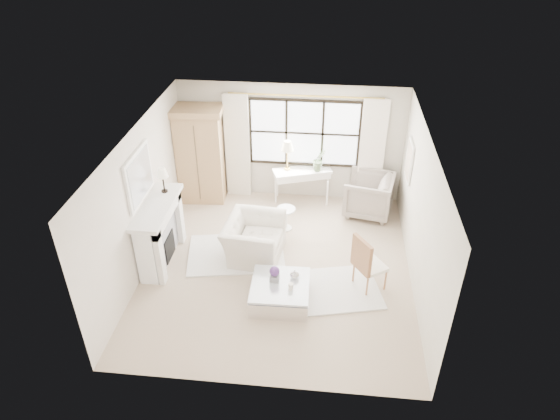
# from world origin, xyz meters

# --- Properties ---
(floor) EXTENTS (5.50, 5.50, 0.00)m
(floor) POSITION_xyz_m (0.00, 0.00, 0.00)
(floor) COLOR #C1A88F
(floor) RESTS_ON ground
(ceiling) EXTENTS (5.50, 5.50, 0.00)m
(ceiling) POSITION_xyz_m (0.00, 0.00, 2.70)
(ceiling) COLOR silver
(ceiling) RESTS_ON ground
(wall_back) EXTENTS (5.00, 0.00, 5.00)m
(wall_back) POSITION_xyz_m (0.00, 2.75, 1.35)
(wall_back) COLOR beige
(wall_back) RESTS_ON ground
(wall_front) EXTENTS (5.00, 0.00, 5.00)m
(wall_front) POSITION_xyz_m (0.00, -2.75, 1.35)
(wall_front) COLOR white
(wall_front) RESTS_ON ground
(wall_left) EXTENTS (0.00, 5.50, 5.50)m
(wall_left) POSITION_xyz_m (-2.50, 0.00, 1.35)
(wall_left) COLOR beige
(wall_left) RESTS_ON ground
(wall_right) EXTENTS (0.00, 5.50, 5.50)m
(wall_right) POSITION_xyz_m (2.50, 0.00, 1.35)
(wall_right) COLOR beige
(wall_right) RESTS_ON ground
(window_pane) EXTENTS (2.40, 0.02, 1.50)m
(window_pane) POSITION_xyz_m (0.30, 2.73, 1.60)
(window_pane) COLOR silver
(window_pane) RESTS_ON wall_back
(window_frame) EXTENTS (2.50, 0.04, 1.50)m
(window_frame) POSITION_xyz_m (0.30, 2.72, 1.60)
(window_frame) COLOR black
(window_frame) RESTS_ON wall_back
(curtain_rod) EXTENTS (3.30, 0.04, 0.04)m
(curtain_rod) POSITION_xyz_m (0.30, 2.67, 2.47)
(curtain_rod) COLOR gold
(curtain_rod) RESTS_ON wall_back
(curtain_left) EXTENTS (0.55, 0.10, 2.47)m
(curtain_left) POSITION_xyz_m (-1.20, 2.65, 1.24)
(curtain_left) COLOR beige
(curtain_left) RESTS_ON ground
(curtain_right) EXTENTS (0.55, 0.10, 2.47)m
(curtain_right) POSITION_xyz_m (1.80, 2.65, 1.24)
(curtain_right) COLOR white
(curtain_right) RESTS_ON ground
(fireplace) EXTENTS (0.58, 1.66, 1.26)m
(fireplace) POSITION_xyz_m (-2.27, 0.00, 0.65)
(fireplace) COLOR white
(fireplace) RESTS_ON ground
(mirror_frame) EXTENTS (0.05, 1.15, 0.95)m
(mirror_frame) POSITION_xyz_m (-2.47, 0.00, 1.84)
(mirror_frame) COLOR white
(mirror_frame) RESTS_ON wall_left
(mirror_glass) EXTENTS (0.02, 1.00, 0.80)m
(mirror_glass) POSITION_xyz_m (-2.44, 0.00, 1.84)
(mirror_glass) COLOR silver
(mirror_glass) RESTS_ON wall_left
(art_frame) EXTENTS (0.04, 0.62, 0.82)m
(art_frame) POSITION_xyz_m (2.47, 1.70, 1.55)
(art_frame) COLOR white
(art_frame) RESTS_ON wall_right
(art_canvas) EXTENTS (0.01, 0.52, 0.72)m
(art_canvas) POSITION_xyz_m (2.45, 1.70, 1.55)
(art_canvas) COLOR beige
(art_canvas) RESTS_ON wall_right
(mantel_lamp) EXTENTS (0.22, 0.22, 0.51)m
(mantel_lamp) POSITION_xyz_m (-2.22, 0.48, 1.65)
(mantel_lamp) COLOR black
(mantel_lamp) RESTS_ON fireplace
(armoire) EXTENTS (1.17, 0.78, 2.24)m
(armoire) POSITION_xyz_m (-2.00, 2.37, 1.14)
(armoire) COLOR tan
(armoire) RESTS_ON floor
(console_table) EXTENTS (1.38, 0.84, 0.80)m
(console_table) POSITION_xyz_m (0.29, 2.50, 0.40)
(console_table) COLOR white
(console_table) RESTS_ON floor
(console_lamp) EXTENTS (0.28, 0.28, 0.69)m
(console_lamp) POSITION_xyz_m (-0.05, 2.50, 1.36)
(console_lamp) COLOR gold
(console_lamp) RESTS_ON console_table
(orchid_plant) EXTENTS (0.36, 0.32, 0.53)m
(orchid_plant) POSITION_xyz_m (0.65, 2.52, 1.06)
(orchid_plant) COLOR #566E49
(orchid_plant) RESTS_ON console_table
(side_table) EXTENTS (0.40, 0.40, 0.51)m
(side_table) POSITION_xyz_m (0.03, 1.30, 0.33)
(side_table) COLOR white
(side_table) RESTS_ON floor
(rug_left) EXTENTS (2.08, 1.64, 0.03)m
(rug_left) POSITION_xyz_m (-0.86, 0.31, 0.02)
(rug_left) COLOR white
(rug_left) RESTS_ON floor
(rug_right) EXTENTS (1.87, 1.57, 0.03)m
(rug_right) POSITION_xyz_m (1.08, -0.56, 0.02)
(rug_right) COLOR white
(rug_right) RESTS_ON floor
(club_armchair) EXTENTS (1.18, 1.32, 0.78)m
(club_armchair) POSITION_xyz_m (-0.50, 0.33, 0.39)
(club_armchair) COLOR silver
(club_armchair) RESTS_ON floor
(wingback_chair) EXTENTS (1.19, 1.16, 0.92)m
(wingback_chair) POSITION_xyz_m (1.78, 2.12, 0.46)
(wingback_chair) COLOR #9F9186
(wingback_chair) RESTS_ON floor
(french_chair) EXTENTS (0.67, 0.67, 1.08)m
(french_chair) POSITION_xyz_m (1.69, -0.38, 0.31)
(french_chair) COLOR #AE7449
(french_chair) RESTS_ON floor
(coffee_table) EXTENTS (1.02, 1.02, 0.38)m
(coffee_table) POSITION_xyz_m (0.14, -0.93, 0.18)
(coffee_table) COLOR white
(coffee_table) RESTS_ON floor
(planter_box) EXTENTS (0.16, 0.16, 0.12)m
(planter_box) POSITION_xyz_m (0.04, -0.84, 0.44)
(planter_box) COLOR slate
(planter_box) RESTS_ON coffee_table
(planter_flowers) EXTENTS (0.17, 0.17, 0.17)m
(planter_flowers) POSITION_xyz_m (0.04, -0.84, 0.58)
(planter_flowers) COLOR #522D70
(planter_flowers) RESTS_ON planter_box
(pillar_candle) EXTENTS (0.09, 0.09, 0.12)m
(pillar_candle) POSITION_xyz_m (0.34, -1.04, 0.44)
(pillar_candle) COLOR white
(pillar_candle) RESTS_ON coffee_table
(coffee_vase) EXTENTS (0.21, 0.21, 0.17)m
(coffee_vase) POSITION_xyz_m (0.38, -0.74, 0.47)
(coffee_vase) COLOR silver
(coffee_vase) RESTS_ON coffee_table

